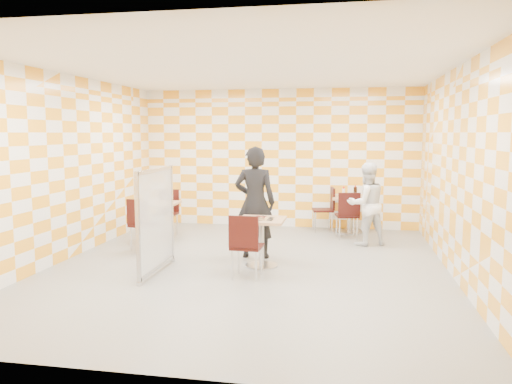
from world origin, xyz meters
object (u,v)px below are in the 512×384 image
main_table (262,234)px  chair_empty_near (141,220)px  empty_table (159,215)px  chair_main_front (245,242)px  chair_second_side (327,206)px  soda_bottle (355,192)px  sport_bottle (344,192)px  partition (156,220)px  man_white (366,204)px  chair_empty_far (167,209)px  man_dark (255,202)px  second_table (350,208)px  chair_second_front (348,212)px

main_table → chair_empty_near: chair_empty_near is taller
empty_table → chair_main_front: (2.11, -2.12, 0.04)m
chair_second_side → soda_bottle: bearing=-0.7°
chair_empty_near → sport_bottle: sport_bottle is taller
partition → man_white: 3.95m
chair_empty_far → partition: (0.80, -2.60, 0.25)m
man_dark → man_white: bearing=-148.8°
second_table → man_white: size_ratio=0.49×
empty_table → chair_second_front: size_ratio=0.81×
main_table → second_table: size_ratio=1.00×
chair_second_front → partition: partition is taller
chair_second_side → man_dark: (-1.09, -2.43, 0.38)m
chair_second_front → partition: (-2.77, -2.87, 0.25)m
man_white → soda_bottle: 1.16m
empty_table → chair_second_side: bearing=27.1°
chair_second_side → chair_empty_near: (-3.11, -2.38, 0.00)m
second_table → empty_table: bearing=-156.8°
main_table → chair_empty_near: (-2.23, 0.62, 0.04)m
empty_table → chair_main_front: bearing=-45.2°
chair_second_front → chair_empty_near: bearing=-155.1°
chair_second_side → sport_bottle: (0.33, -0.00, 0.29)m
chair_second_side → sport_bottle: 0.44m
chair_empty_far → man_white: size_ratio=0.61×
chair_second_front → partition: 4.00m
empty_table → soda_bottle: 4.01m
empty_table → sport_bottle: bearing=24.9°
chair_main_front → soda_bottle: size_ratio=4.02×
man_dark → soda_bottle: bearing=-128.0°
chair_main_front → man_white: (1.74, 2.56, 0.22)m
chair_empty_far → soda_bottle: 3.86m
partition → soda_bottle: partition is taller
chair_main_front → chair_empty_far: (-2.15, 2.71, 0.00)m
chair_second_side → man_white: bearing=-56.9°
second_table → chair_main_front: size_ratio=0.81×
sport_bottle → man_white: bearing=-69.9°
second_table → man_white: bearing=-75.2°
second_table → soda_bottle: size_ratio=3.26×
chair_empty_far → partition: bearing=-73.0°
second_table → main_table: bearing=-114.6°
chair_second_front → man_white: man_white is taller
partition → chair_main_front: bearing=-4.4°
chair_main_front → chair_empty_far: same height
main_table → chair_empty_far: chair_empty_far is taller
empty_table → chair_main_front: chair_main_front is taller
chair_empty_near → chair_empty_far: same height
chair_second_front → man_dark: man_dark is taller
chair_second_side → partition: partition is taller
chair_empty_near → partition: bearing=-58.1°
chair_empty_far → sport_bottle: sport_bottle is taller
soda_bottle → main_table: bearing=-115.9°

